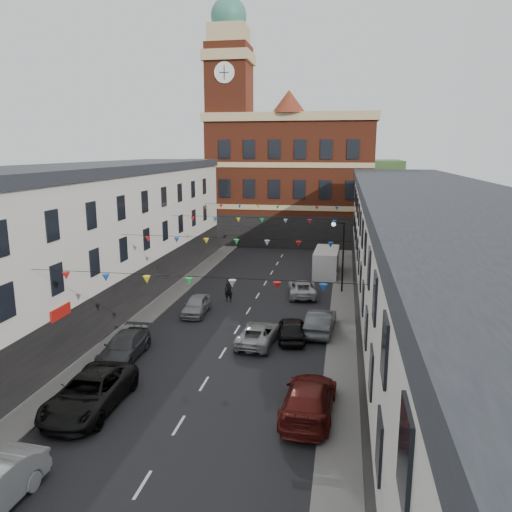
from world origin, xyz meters
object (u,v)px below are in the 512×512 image
Objects in this scene: car_left_e at (196,305)px; car_right_f at (302,288)px; car_right_d at (292,329)px; car_left_d at (124,347)px; moving_car at (258,334)px; white_van at (326,262)px; pedestrian at (229,290)px; car_left_c at (90,393)px; car_right_e at (321,322)px; street_lamp at (340,247)px; car_right_c at (309,399)px.

car_left_e is 9.36m from car_right_f.
car_left_e is 0.95× the size of car_right_d.
moving_car is at bearing 24.34° from car_left_d.
car_right_d is 0.73× the size of white_van.
car_left_e is 0.85× the size of moving_car.
moving_car is 2.45× the size of pedestrian.
car_left_c is 15.41m from car_right_e.
car_left_c is 1.04× the size of white_van.
car_left_e is 0.69× the size of white_van.
moving_car is 0.82× the size of white_van.
car_left_d is 1.03× the size of car_right_e.
car_right_d is at bearing -147.31° from moving_car.
street_lamp is 13.42m from moving_car.
car_left_c reaches higher than car_right_d.
car_right_c is at bearing 94.00° from car_right_d.
pedestrian reaches higher than moving_car.
car_left_c is 10.05m from car_right_c.
street_lamp reaches higher than car_right_d.
white_van is at bearing -86.78° from car_right_c.
car_left_d is 0.88× the size of car_right_c.
pedestrian is (2.53, 17.31, 0.13)m from car_left_c.
car_left_e reaches higher than car_right_f.
pedestrian is at bearing -154.57° from street_lamp.
street_lamp is 1.53× the size of car_left_e.
car_left_e is (-10.15, -7.34, -3.24)m from street_lamp.
car_left_c is 1.24× the size of car_right_f.
car_left_e is at bearing -122.25° from white_van.
car_left_d is (-0.92, 5.69, -0.12)m from car_left_c.
car_right_e is 15.50m from white_van.
car_right_f is 2.50× the size of pedestrian.
car_right_f is 1.02× the size of moving_car.
car_left_d is 16.91m from car_right_f.
car_left_e is 0.83× the size of car_right_f.
street_lamp reaches higher than pedestrian.
street_lamp is 4.59m from car_right_f.
car_right_f is at bearing 33.35° from pedestrian.
car_left_c is 21.58m from car_right_f.
car_left_d is 0.85× the size of white_van.
car_left_c is 1.07× the size of car_right_c.
car_right_e is 2.47× the size of pedestrian.
moving_car is at bearing 72.62° from car_right_f.
car_right_e is 9.30m from pedestrian.
car_right_d is 17.01m from white_van.
car_left_d is at bearing -114.72° from white_van.
street_lamp is 11.84m from car_right_d.
car_right_e is (-1.05, -9.61, -3.14)m from street_lamp.
white_van is 12.27m from pedestrian.
car_right_c reaches higher than moving_car.
white_van is at bearing 61.81° from car_left_d.
car_right_e is 0.82× the size of white_van.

